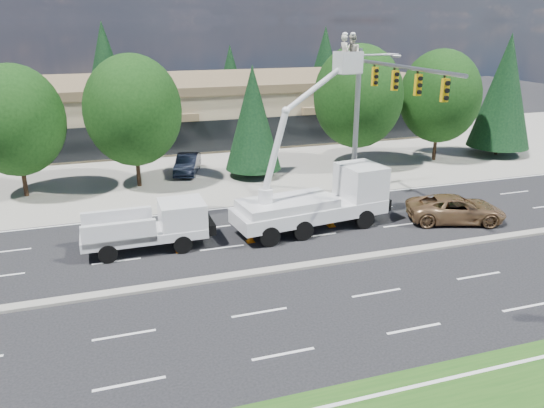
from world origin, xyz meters
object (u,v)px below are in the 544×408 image
object	(u,v)px
bucket_truck	(323,189)
minivan	(456,209)
utility_pickup	(153,230)
signal_mast	(375,103)

from	to	relation	value
bucket_truck	minivan	bearing A→B (deg)	-18.88
utility_pickup	bucket_truck	xyz separation A→B (m)	(8.88, 0.09, 1.20)
utility_pickup	bucket_truck	distance (m)	8.96
signal_mast	minivan	bearing A→B (deg)	-54.09
utility_pickup	bucket_truck	size ratio (longest dim) A/B	0.59
signal_mast	utility_pickup	world-z (taller)	signal_mast
signal_mast	bucket_truck	size ratio (longest dim) A/B	1.01
bucket_truck	minivan	size ratio (longest dim) A/B	1.90
minivan	signal_mast	bearing A→B (deg)	54.21
utility_pickup	minivan	xyz separation A→B (m)	(16.24, -1.40, -0.20)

